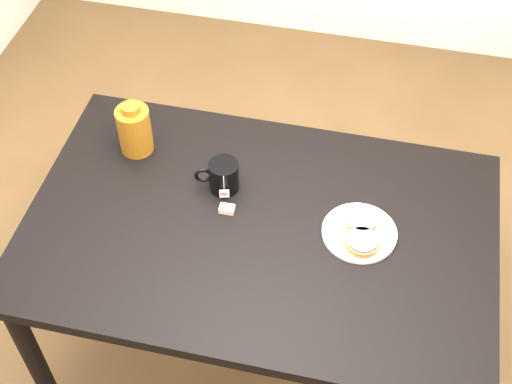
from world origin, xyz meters
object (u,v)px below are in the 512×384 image
at_px(teabag_pouch, 227,209).
at_px(bagel_back, 361,221).
at_px(bagel_front, 362,242).
at_px(mug, 223,176).
at_px(table, 259,242).
at_px(plate, 359,232).
at_px(bagel_package, 135,129).

bearing_deg(teabag_pouch, bagel_back, 4.17).
distance_m(bagel_front, mug, 0.47).
bearing_deg(table, bagel_front, -2.20).
height_order(plate, mug, mug).
bearing_deg(table, plate, 6.69).
xyz_separation_m(bagel_front, teabag_pouch, (-0.41, 0.05, -0.02)).
height_order(bagel_front, bagel_package, bagel_package).
bearing_deg(bagel_back, bagel_package, 167.60).
bearing_deg(mug, teabag_pouch, -84.73).
xyz_separation_m(bagel_back, bagel_front, (0.01, -0.08, -0.00)).
relative_size(bagel_back, mug, 0.82).
relative_size(bagel_back, bagel_package, 0.64).
xyz_separation_m(mug, teabag_pouch, (0.03, -0.09, -0.04)).
distance_m(plate, bagel_back, 0.03).
bearing_deg(bagel_front, mug, 163.06).
distance_m(table, mug, 0.23).
distance_m(bagel_front, bagel_package, 0.81).
height_order(table, plate, plate).
relative_size(mug, teabag_pouch, 3.25).
relative_size(plate, teabag_pouch, 4.91).
bearing_deg(bagel_package, bagel_front, -17.47).
bearing_deg(bagel_back, table, -167.85).
xyz_separation_m(bagel_front, mug, (-0.45, 0.14, 0.03)).
distance_m(table, bagel_back, 0.32).
relative_size(plate, mug, 1.51).
xyz_separation_m(plate, bagel_front, (0.01, -0.05, 0.02)).
distance_m(mug, teabag_pouch, 0.11).
height_order(table, mug, mug).
xyz_separation_m(table, mug, (-0.14, 0.12, 0.14)).
distance_m(table, bagel_package, 0.54).
relative_size(teabag_pouch, bagel_package, 0.24).
distance_m(table, plate, 0.31).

